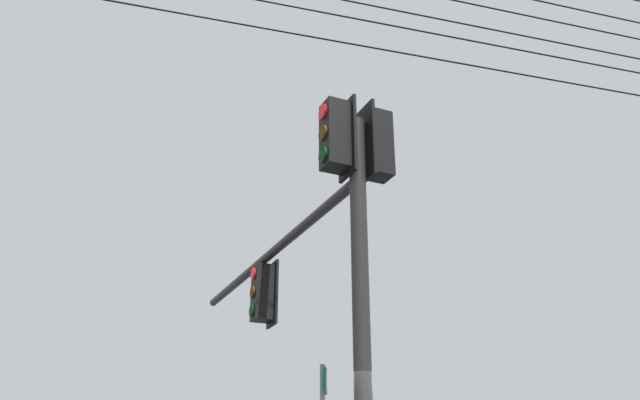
# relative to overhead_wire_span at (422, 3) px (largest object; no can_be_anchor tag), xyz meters

# --- Properties ---
(signal_mast_assembly) EXTENTS (1.89, 6.31, 5.84)m
(signal_mast_assembly) POSITION_rel_overhead_wire_span_xyz_m (-1.29, 0.96, -3.57)
(signal_mast_assembly) COLOR black
(signal_mast_assembly) RESTS_ON ground
(overhead_wire_span) EXTENTS (23.21, 2.38, 2.63)m
(overhead_wire_span) POSITION_rel_overhead_wire_span_xyz_m (0.00, 0.00, 0.00)
(overhead_wire_span) COLOR black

